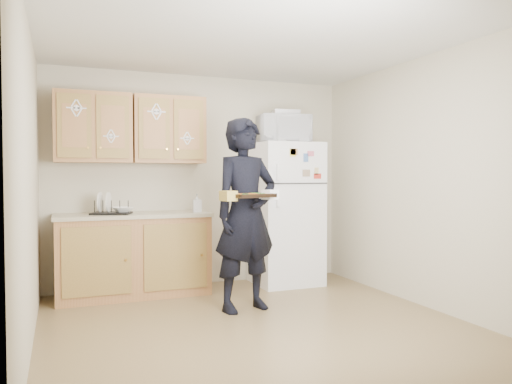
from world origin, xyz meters
The scene contains 23 objects.
floor centered at (0.00, 0.00, 0.00)m, with size 3.60×3.60×0.00m, color brown.
ceiling centered at (0.00, 0.00, 2.50)m, with size 3.60×3.60×0.00m, color silver.
wall_back centered at (0.00, 1.80, 1.25)m, with size 3.60×0.04×2.50m, color beige.
wall_front centered at (0.00, -1.80, 1.25)m, with size 3.60×0.04×2.50m, color beige.
wall_left centered at (-1.80, 0.00, 1.25)m, with size 0.04×3.60×2.50m, color beige.
wall_right centered at (1.80, 0.00, 1.25)m, with size 0.04×3.60×2.50m, color beige.
refrigerator centered at (0.95, 1.43, 0.85)m, with size 0.75×0.70×1.70m, color white.
base_cabinet centered at (-0.85, 1.48, 0.43)m, with size 1.60×0.60×0.86m, color #955D33.
countertop centered at (-0.85, 1.48, 0.88)m, with size 1.64×0.64×0.04m, color #B6AA8C.
upper_cab_left centered at (-1.25, 1.61, 1.83)m, with size 0.80×0.33×0.75m, color #955D33.
upper_cab_right centered at (-0.43, 1.61, 1.83)m, with size 0.80×0.33×0.75m, color #955D33.
cereal_box centered at (1.47, 1.67, 0.16)m, with size 0.20×0.07×0.32m, color gold.
person centered at (0.09, 0.49, 0.94)m, with size 0.68×0.45×1.87m, color black.
baking_tray centered at (0.02, 0.20, 1.12)m, with size 0.40×0.29×0.04m, color black.
pizza_front_left centered at (-0.06, 0.11, 1.14)m, with size 0.13×0.13×0.02m, color orange.
pizza_front_right centered at (0.13, 0.15, 1.14)m, with size 0.13×0.13×0.02m, color orange.
pizza_back_left centered at (-0.09, 0.24, 1.14)m, with size 0.13×0.13×0.02m, color orange.
pizza_back_right centered at (0.10, 0.28, 1.14)m, with size 0.13×0.13×0.02m, color orange.
microwave centered at (0.90, 1.38, 1.86)m, with size 0.59×0.40×0.33m, color white.
foil_pan centered at (0.94, 1.41, 2.06)m, with size 0.31×0.22×0.07m, color silver.
dish_rack centered at (-1.08, 1.44, 0.98)m, with size 0.39×0.29×0.16m, color black.
bowl centered at (-0.96, 1.44, 0.95)m, with size 0.22×0.22×0.05m, color white.
soap_bottle centered at (-0.16, 1.38, 1.00)m, with size 0.09×0.09×0.21m, color white.
Camera 1 is at (-1.59, -4.04, 1.32)m, focal length 35.00 mm.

